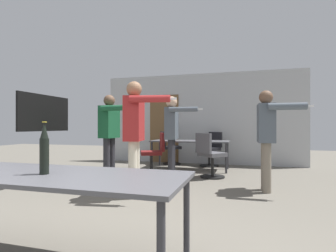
% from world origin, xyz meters
% --- Properties ---
extents(back_wall, '(5.83, 0.12, 2.64)m').
position_xyz_m(back_wall, '(-0.03, 6.45, 1.31)').
color(back_wall, '#B2B5B7').
rests_on(back_wall, ground_plane).
extents(conference_table_near, '(2.19, 0.80, 0.73)m').
position_xyz_m(conference_table_near, '(-0.27, 0.46, 0.67)').
color(conference_table_near, '#4C4C51').
rests_on(conference_table_near, ground_plane).
extents(conference_table_far, '(1.95, 0.78, 0.73)m').
position_xyz_m(conference_table_far, '(-0.09, 5.32, 0.67)').
color(conference_table_far, '#4C4C51').
rests_on(conference_table_far, ground_plane).
extents(tv_screen, '(0.44, 1.29, 1.68)m').
position_xyz_m(tv_screen, '(-2.37, 2.85, 1.09)').
color(tv_screen, black).
rests_on(tv_screen, ground_plane).
extents(person_near_casual, '(0.79, 0.72, 1.76)m').
position_xyz_m(person_near_casual, '(-1.49, 3.71, 1.06)').
color(person_near_casual, '#28282D').
rests_on(person_near_casual, ground_plane).
extents(person_right_polo, '(0.79, 0.58, 1.71)m').
position_xyz_m(person_right_polo, '(-0.19, 3.95, 1.04)').
color(person_right_polo, '#28282D').
rests_on(person_right_polo, ground_plane).
extents(person_far_watching, '(0.88, 0.64, 1.79)m').
position_xyz_m(person_far_watching, '(-0.42, 2.54, 1.09)').
color(person_far_watching, beige).
rests_on(person_far_watching, ground_plane).
extents(person_center_tall, '(0.79, 0.69, 1.70)m').
position_xyz_m(person_center_tall, '(1.59, 3.46, 1.02)').
color(person_center_tall, slate).
rests_on(person_center_tall, ground_plane).
extents(office_chair_side_rolled, '(0.68, 0.69, 0.95)m').
position_xyz_m(office_chair_side_rolled, '(0.53, 4.36, 0.45)').
color(office_chair_side_rolled, black).
rests_on(office_chair_side_rolled, ground_plane).
extents(office_chair_far_left, '(0.67, 0.68, 0.94)m').
position_xyz_m(office_chair_far_left, '(0.36, 6.04, 0.44)').
color(office_chair_far_left, black).
rests_on(office_chair_far_left, ground_plane).
extents(office_chair_far_right, '(0.66, 0.62, 0.94)m').
position_xyz_m(office_chair_far_right, '(-0.76, 4.48, 0.45)').
color(office_chair_far_right, black).
rests_on(office_chair_far_right, ground_plane).
extents(office_chair_near_pushed, '(0.68, 0.65, 0.95)m').
position_xyz_m(office_chair_near_pushed, '(-0.83, 6.00, 0.45)').
color(office_chair_near_pushed, black).
rests_on(office_chair_near_pushed, ground_plane).
extents(beer_bottle, '(0.07, 0.07, 0.40)m').
position_xyz_m(beer_bottle, '(-0.26, 0.42, 0.92)').
color(beer_bottle, black).
rests_on(beer_bottle, conference_table_near).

